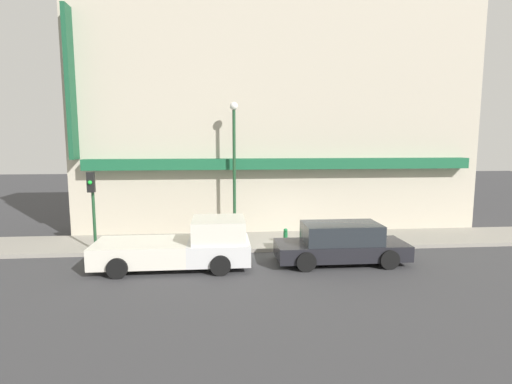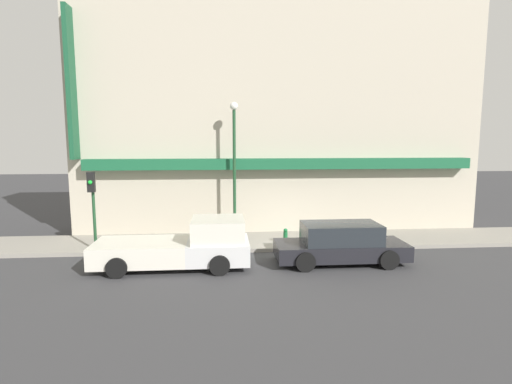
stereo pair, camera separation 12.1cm
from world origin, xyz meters
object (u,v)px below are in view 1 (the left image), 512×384
object	(u,v)px
street_lamp	(234,155)
parked_car	(341,244)
pickup_truck	(184,246)
fire_hydrant	(285,236)
traffic_light	(92,197)

from	to	relation	value
street_lamp	parked_car	bearing A→B (deg)	-43.73
pickup_truck	parked_car	size ratio (longest dim) A/B	1.13
pickup_truck	parked_car	world-z (taller)	pickup_truck
parked_car	street_lamp	xyz separation A→B (m)	(-3.86, 3.69, 3.18)
pickup_truck	fire_hydrant	size ratio (longest dim) A/B	8.49
traffic_light	fire_hydrant	bearing A→B (deg)	4.06
parked_car	traffic_light	xyz separation A→B (m)	(-9.56, 1.89, 1.64)
parked_car	traffic_light	size ratio (longest dim) A/B	1.53
fire_hydrant	traffic_light	size ratio (longest dim) A/B	0.20
pickup_truck	street_lamp	world-z (taller)	street_lamp
parked_car	pickup_truck	bearing A→B (deg)	178.66
pickup_truck	traffic_light	xyz separation A→B (m)	(-3.72, 1.89, 1.59)
fire_hydrant	pickup_truck	bearing A→B (deg)	-149.32
pickup_truck	street_lamp	bearing A→B (deg)	63.30
fire_hydrant	street_lamp	bearing A→B (deg)	150.05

